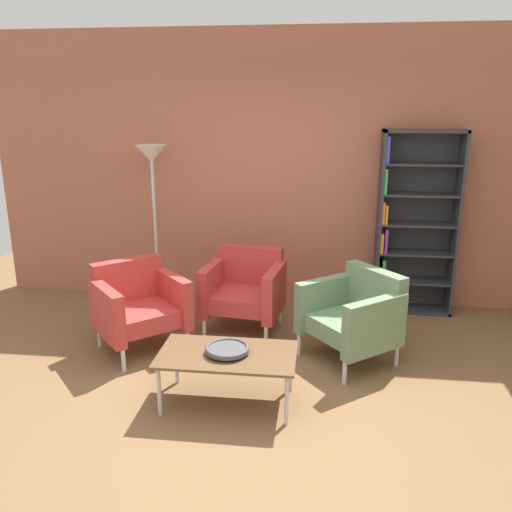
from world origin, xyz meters
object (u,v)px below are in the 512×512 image
at_px(decorative_bowl, 227,349).
at_px(floor_lamp_torchiere, 152,174).
at_px(armchair_by_bookshelf, 354,314).
at_px(coffee_table_low, 227,357).
at_px(bookshelf_tall, 413,225).
at_px(armchair_near_window, 245,288).
at_px(armchair_spare_guest, 138,304).

height_order(decorative_bowl, floor_lamp_torchiere, floor_lamp_torchiere).
distance_m(decorative_bowl, armchair_by_bookshelf, 1.26).
bearing_deg(coffee_table_low, bookshelf_tall, 52.55).
relative_size(armchair_near_window, armchair_by_bookshelf, 0.84).
xyz_separation_m(bookshelf_tall, coffee_table_low, (-1.59, -2.08, -0.57)).
xyz_separation_m(decorative_bowl, armchair_by_bookshelf, (0.95, 0.83, -0.02)).
xyz_separation_m(bookshelf_tall, armchair_by_bookshelf, (-0.64, -1.25, -0.52)).
relative_size(decorative_bowl, floor_lamp_torchiere, 0.18).
height_order(armchair_near_window, armchair_spare_guest, same).
height_order(bookshelf_tall, floor_lamp_torchiere, bookshelf_tall).
bearing_deg(decorative_bowl, bookshelf_tall, 52.55).
height_order(armchair_near_window, armchair_by_bookshelf, same).
bearing_deg(coffee_table_low, decorative_bowl, 146.31).
relative_size(bookshelf_tall, coffee_table_low, 1.90).
bearing_deg(bookshelf_tall, decorative_bowl, -127.45).
xyz_separation_m(armchair_spare_guest, floor_lamp_torchiere, (-0.15, 1.05, 1.03)).
height_order(decorative_bowl, armchair_spare_guest, armchair_spare_guest).
bearing_deg(armchair_spare_guest, armchair_near_window, -10.80).
bearing_deg(armchair_near_window, coffee_table_low, -79.32).
bearing_deg(armchair_near_window, floor_lamp_torchiere, 161.67).
relative_size(bookshelf_tall, floor_lamp_torchiere, 1.09).
distance_m(coffee_table_low, floor_lamp_torchiere, 2.42).
xyz_separation_m(coffee_table_low, armchair_spare_guest, (-0.95, 0.82, 0.05)).
relative_size(bookshelf_tall, armchair_near_window, 2.38).
relative_size(armchair_spare_guest, armchair_by_bookshelf, 1.00).
relative_size(bookshelf_tall, decorative_bowl, 5.94).
relative_size(bookshelf_tall, armchair_by_bookshelf, 2.00).
distance_m(decorative_bowl, armchair_near_window, 1.36).
xyz_separation_m(coffee_table_low, armchair_by_bookshelf, (0.95, 0.83, 0.05)).
distance_m(armchair_near_window, floor_lamp_torchiere, 1.55).
bearing_deg(coffee_table_low, floor_lamp_torchiere, 120.45).
bearing_deg(floor_lamp_torchiere, coffee_table_low, -59.55).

